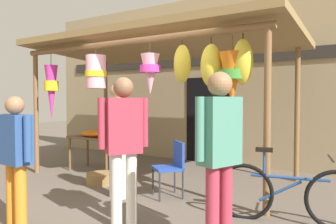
# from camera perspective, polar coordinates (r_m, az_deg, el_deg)

# --- Properties ---
(ground_plane) EXTENTS (30.00, 30.00, 0.00)m
(ground_plane) POSITION_cam_1_polar(r_m,az_deg,el_deg) (5.45, -3.46, -13.56)
(ground_plane) COLOR #60564C
(shop_facade) EXTENTS (10.03, 0.29, 3.88)m
(shop_facade) POSITION_cam_1_polar(r_m,az_deg,el_deg) (7.71, 8.59, 5.58)
(shop_facade) COLOR #9E8966
(shop_facade) RESTS_ON ground_plane
(market_stall_canopy) EXTENTS (5.09, 2.54, 2.67)m
(market_stall_canopy) POSITION_cam_1_polar(r_m,az_deg,el_deg) (6.00, -1.81, 10.44)
(market_stall_canopy) COLOR brown
(market_stall_canopy) RESTS_ON ground_plane
(display_table) EXTENTS (1.12, 0.61, 0.72)m
(display_table) POSITION_cam_1_polar(r_m,az_deg,el_deg) (6.89, -12.51, -4.96)
(display_table) COLOR brown
(display_table) RESTS_ON ground_plane
(flower_heap_on_table) EXTENTS (0.62, 0.44, 0.13)m
(flower_heap_on_table) POSITION_cam_1_polar(r_m,az_deg,el_deg) (6.81, -12.75, -3.70)
(flower_heap_on_table) COLOR orange
(flower_heap_on_table) RESTS_ON display_table
(folding_chair) EXTENTS (0.56, 0.56, 0.84)m
(folding_chair) POSITION_cam_1_polar(r_m,az_deg,el_deg) (4.99, 0.77, -9.08)
(folding_chair) COLOR #2347A8
(folding_chair) RESTS_ON ground_plane
(wicker_basket_by_table) EXTENTS (0.51, 0.51, 0.18)m
(wicker_basket_by_table) POSITION_cam_1_polar(r_m,az_deg,el_deg) (5.94, -11.66, -11.35)
(wicker_basket_by_table) COLOR olive
(wicker_basket_by_table) RESTS_ON ground_plane
(parked_bicycle) EXTENTS (1.72, 0.51, 0.92)m
(parked_bicycle) POSITION_cam_1_polar(r_m,az_deg,el_deg) (4.22, 20.40, -13.46)
(parked_bicycle) COLOR black
(parked_bicycle) RESTS_ON ground_plane
(vendor_in_orange) EXTENTS (0.59, 0.25, 1.52)m
(vendor_in_orange) POSITION_cam_1_polar(r_m,az_deg,el_deg) (4.07, -25.23, -6.37)
(vendor_in_orange) COLOR orange
(vendor_in_orange) RESTS_ON ground_plane
(customer_foreground) EXTENTS (0.59, 0.26, 1.72)m
(customer_foreground) POSITION_cam_1_polar(r_m,az_deg,el_deg) (4.92, -8.73, -3.17)
(customer_foreground) COLOR silver
(customer_foreground) RESTS_ON ground_plane
(shopper_by_bananas) EXTENTS (0.41, 0.50, 1.74)m
(shopper_by_bananas) POSITION_cam_1_polar(r_m,az_deg,el_deg) (3.79, -7.80, -4.58)
(shopper_by_bananas) COLOR silver
(shopper_by_bananas) RESTS_ON ground_plane
(passerby_at_right) EXTENTS (0.35, 0.56, 1.74)m
(passerby_at_right) POSITION_cam_1_polar(r_m,az_deg,el_deg) (3.12, 9.04, -5.97)
(passerby_at_right) COLOR #B23347
(passerby_at_right) RESTS_ON ground_plane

